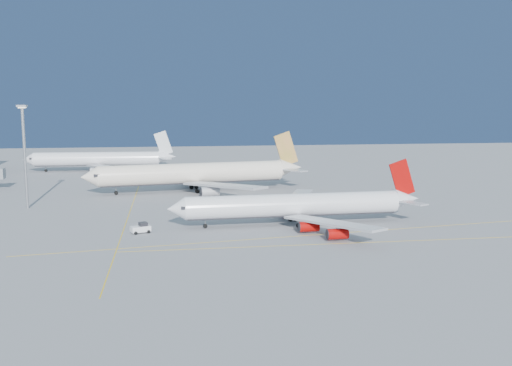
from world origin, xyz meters
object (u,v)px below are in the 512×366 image
at_px(pushback_tug, 141,228).
at_px(light_mast, 24,148).
at_px(airliner_virgin, 299,205).
at_px(airliner_third, 101,159).
at_px(airliner_etihad, 198,173).

xyz_separation_m(pushback_tug, light_mast, (-31.15, 34.22, 15.02)).
distance_m(airliner_virgin, light_mast, 74.29).
height_order(pushback_tug, light_mast, light_mast).
relative_size(airliner_third, light_mast, 2.26).
relative_size(airliner_etihad, light_mast, 2.61).
distance_m(airliner_etihad, light_mast, 53.08).
bearing_deg(light_mast, airliner_etihad, 26.96).
height_order(airliner_virgin, airliner_etihad, airliner_etihad).
height_order(airliner_third, light_mast, light_mast).
xyz_separation_m(airliner_third, light_mast, (-9.65, -83.27, 11.08)).
bearing_deg(airliner_virgin, light_mast, 153.12).
relative_size(airliner_virgin, airliner_etihad, 0.84).
bearing_deg(airliner_etihad, light_mast, -161.98).
xyz_separation_m(airliner_virgin, airliner_etihad, (-20.31, 54.18, 1.22)).
xyz_separation_m(airliner_virgin, airliner_third, (-57.04, 113.86, 0.57)).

